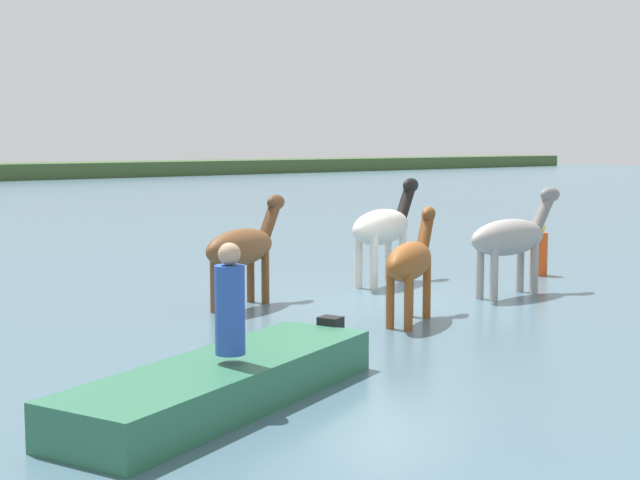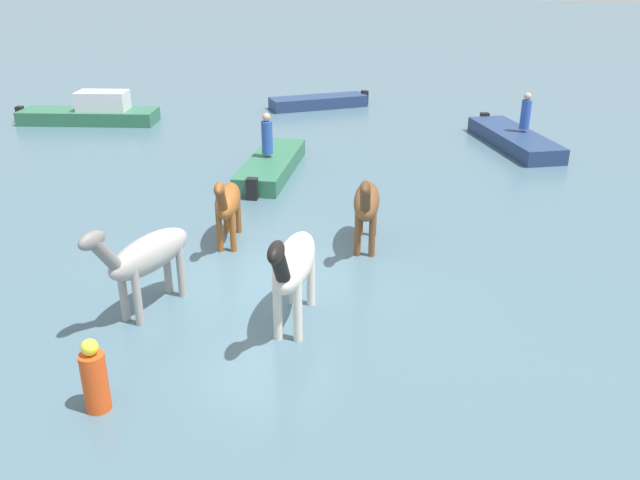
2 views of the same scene
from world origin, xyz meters
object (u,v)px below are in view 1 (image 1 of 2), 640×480
horse_rear_stallion (511,237)px  boat_launch_far (226,389)px  buoy_channel_marker (539,251)px  horse_chestnut_trailing (384,227)px  horse_mid_herd (411,261)px  person_spotter_bow (230,303)px  horse_lead (243,247)px

horse_rear_stallion → boat_launch_far: 8.33m
horse_rear_stallion → buoy_channel_marker: horse_rear_stallion is taller
horse_chestnut_trailing → horse_mid_herd: horse_chestnut_trailing is taller
horse_rear_stallion → boat_launch_far: horse_rear_stallion is taller
horse_rear_stallion → horse_mid_herd: horse_rear_stallion is taller
horse_chestnut_trailing → horse_rear_stallion: (0.80, -2.52, -0.06)m
person_spotter_bow → horse_chestnut_trailing: bearing=35.3°
horse_lead → person_spotter_bow: size_ratio=1.99×
horse_chestnut_trailing → buoy_channel_marker: bearing=-39.2°
horse_chestnut_trailing → horse_rear_stallion: horse_chestnut_trailing is taller
horse_lead → buoy_channel_marker: bearing=-30.0°
horse_lead → horse_rear_stallion: 4.94m
horse_rear_stallion → boat_launch_far: bearing=-164.0°
horse_mid_herd → boat_launch_far: 5.17m
horse_mid_herd → horse_lead: bearing=86.0°
horse_rear_stallion → person_spotter_bow: (-7.96, -2.54, 0.05)m
horse_rear_stallion → person_spotter_bow: horse_rear_stallion is taller
horse_lead → buoy_channel_marker: 7.06m
horse_mid_herd → buoy_channel_marker: size_ratio=1.89×
horse_lead → horse_rear_stallion: size_ratio=0.94×
horse_chestnut_trailing → buoy_channel_marker: horse_chestnut_trailing is taller
person_spotter_bow → buoy_channel_marker: bearing=19.9°
buoy_channel_marker → horse_mid_herd: bearing=-162.6°
horse_rear_stallion → person_spotter_bow: size_ratio=2.12×
buoy_channel_marker → horse_rear_stallion: bearing=-153.8°
horse_lead → horse_mid_herd: bearing=-87.9°
horse_mid_herd → person_spotter_bow: 5.20m
horse_chestnut_trailing → person_spotter_bow: (-7.15, -5.06, -0.01)m
boat_launch_far → person_spotter_bow: (-0.03, -0.14, 0.96)m
horse_chestnut_trailing → horse_rear_stallion: bearing=-91.1°
horse_lead → buoy_channel_marker: horse_lead is taller
horse_rear_stallion → person_spotter_bow: 8.35m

